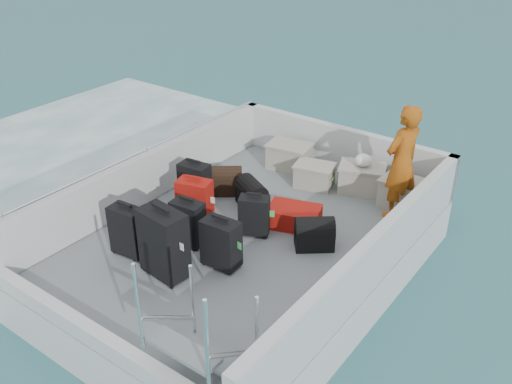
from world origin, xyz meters
TOP-DOWN VIEW (x-y plane):
  - ground at (0.00, 0.00)m, footprint 160.00×160.00m
  - wake_foam at (-4.80, 0.00)m, footprint 10.00×10.00m
  - ferry_hull at (0.00, 0.00)m, footprint 3.60×5.00m
  - deck at (0.00, 0.00)m, footprint 3.30×4.70m
  - deck_fittings at (0.35, -0.32)m, footprint 3.60×5.00m
  - suitcase_0 at (-0.91, -1.16)m, footprint 0.44×0.27m
  - suitcase_2 at (-1.11, 0.26)m, footprint 0.44×0.30m
  - suitcase_3 at (-0.27, -1.19)m, footprint 0.58×0.38m
  - suitcase_4 at (-0.48, -0.56)m, footprint 0.42×0.28m
  - suitcase_5 at (-0.77, -0.12)m, footprint 0.50×0.38m
  - suitcase_6 at (0.14, -0.69)m, footprint 0.45×0.29m
  - suitcase_7 at (0.05, 0.09)m, footprint 0.44×0.36m
  - suitcase_8 at (0.34, 0.58)m, footprint 0.77×0.62m
  - duffel_0 at (-0.94, 0.75)m, footprint 0.54×0.51m
  - duffel_1 at (-0.40, 0.64)m, footprint 0.58×0.50m
  - duffel_2 at (0.82, 0.30)m, footprint 0.56×0.53m
  - crate_0 at (-0.66, 1.98)m, footprint 0.69×0.53m
  - crate_1 at (-0.02, 1.68)m, footprint 0.61×0.49m
  - crate_2 at (0.61, 1.97)m, footprint 0.73×0.62m
  - crate_3 at (1.30, 1.90)m, footprint 0.64×0.45m
  - yellow_bag at (0.78, 1.95)m, footprint 0.28×0.26m
  - white_bag at (0.61, 1.97)m, footprint 0.24×0.24m
  - passenger at (1.30, 1.63)m, footprint 0.54×0.67m

SIDE VIEW (x-z plane):
  - ground at x=0.00m, z-range 0.00..0.00m
  - wake_foam at x=-4.80m, z-range 0.00..0.00m
  - ferry_hull at x=0.00m, z-range 0.00..0.60m
  - deck at x=0.00m, z-range 0.60..0.62m
  - yellow_bag at x=0.78m, z-range 0.62..0.84m
  - suitcase_8 at x=0.34m, z-range 0.62..0.88m
  - duffel_0 at x=-0.94m, z-range 0.62..0.94m
  - duffel_1 at x=-0.40m, z-range 0.62..0.94m
  - duffel_2 at x=0.82m, z-range 0.62..0.94m
  - crate_1 at x=-0.02m, z-range 0.62..0.94m
  - crate_2 at x=0.61m, z-range 0.62..1.00m
  - crate_3 at x=1.30m, z-range 0.62..1.00m
  - crate_0 at x=-0.66m, z-range 0.62..1.00m
  - suitcase_7 at x=0.05m, z-range 0.62..1.16m
  - suitcase_4 at x=-0.48m, z-range 0.62..1.21m
  - suitcase_2 at x=-1.11m, z-range 0.62..1.22m
  - suitcase_6 at x=0.14m, z-range 0.62..1.23m
  - suitcase_5 at x=-0.77m, z-range 0.62..1.23m
  - suitcase_0 at x=-0.91m, z-range 0.62..1.26m
  - deck_fittings at x=0.35m, z-range 0.54..1.44m
  - suitcase_3 at x=-0.27m, z-range 0.62..1.45m
  - white_bag at x=0.61m, z-range 1.00..1.18m
  - passenger at x=1.30m, z-range 0.62..2.19m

